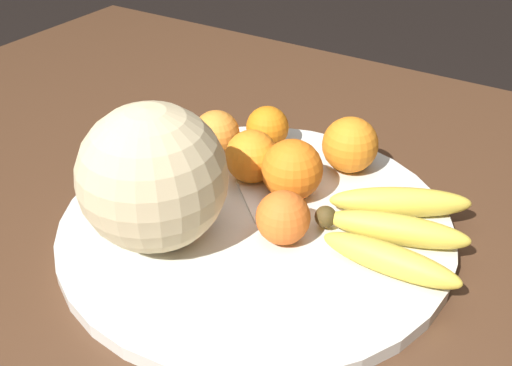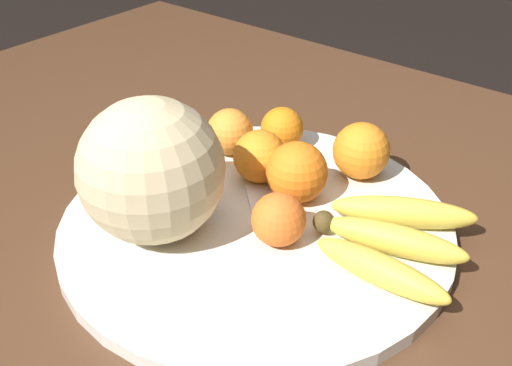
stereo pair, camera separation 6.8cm
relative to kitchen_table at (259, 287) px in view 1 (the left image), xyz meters
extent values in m
cube|color=#4C301E|center=(0.00, 0.00, 0.06)|extent=(1.56, 1.17, 0.04)
cube|color=#4C301E|center=(0.70, -0.50, -0.31)|extent=(0.07, 0.07, 0.69)
cylinder|color=silver|center=(0.01, -0.01, 0.09)|extent=(0.46, 0.46, 0.02)
torus|color=#1E4C56|center=(0.01, -0.01, 0.09)|extent=(0.46, 0.46, 0.01)
sphere|color=beige|center=(0.09, 0.08, 0.17)|extent=(0.16, 0.16, 0.16)
sphere|color=#473819|center=(-0.07, -0.04, 0.11)|extent=(0.03, 0.03, 0.03)
ellipsoid|color=gold|center=(-0.16, -0.01, 0.11)|extent=(0.15, 0.04, 0.03)
ellipsoid|color=gold|center=(-0.14, -0.06, 0.11)|extent=(0.16, 0.07, 0.03)
ellipsoid|color=gold|center=(-0.13, -0.11, 0.11)|extent=(0.16, 0.11, 0.04)
sphere|color=orange|center=(-0.03, 0.01, 0.12)|extent=(0.06, 0.06, 0.06)
sphere|color=orange|center=(0.06, -0.08, 0.13)|extent=(0.07, 0.07, 0.07)
sphere|color=orange|center=(0.00, -0.08, 0.13)|extent=(0.08, 0.08, 0.08)
sphere|color=orange|center=(0.14, -0.11, 0.13)|extent=(0.06, 0.06, 0.06)
sphere|color=orange|center=(0.09, -0.17, 0.12)|extent=(0.06, 0.06, 0.06)
sphere|color=orange|center=(-0.03, -0.17, 0.13)|extent=(0.07, 0.07, 0.07)
cube|color=white|center=(0.03, -0.05, 0.10)|extent=(0.09, 0.09, 0.00)
camera|label=1|loc=(-0.29, 0.47, 0.52)|focal=42.00mm
camera|label=2|loc=(-0.34, 0.43, 0.52)|focal=42.00mm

